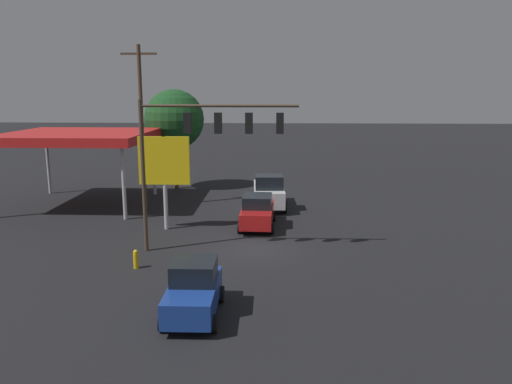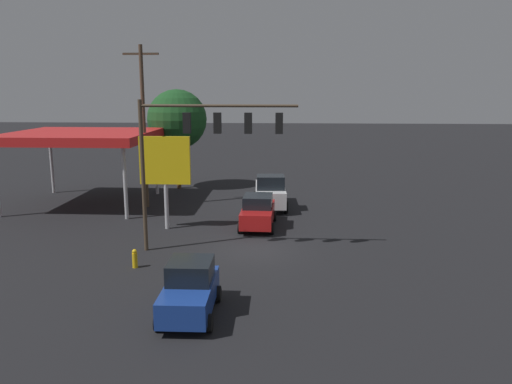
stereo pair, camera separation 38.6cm
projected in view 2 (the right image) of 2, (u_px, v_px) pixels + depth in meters
ground_plane at (254, 249)px, 25.58m from camera, size 200.00×200.00×0.00m
traffic_signal_assembly at (202, 137)px, 24.16m from camera, size 7.71×0.43×7.58m
utility_pole at (144, 124)px, 33.78m from camera, size 2.40×0.26×10.96m
gas_station_canopy at (82, 137)px, 34.75m from camera, size 9.57×9.03×5.17m
price_sign at (165, 163)px, 28.64m from camera, size 2.94×0.27×5.44m
hatchback_crossing at (190, 290)px, 18.00m from camera, size 2.00×3.82×1.97m
sedan_waiting at (258, 211)px, 29.59m from camera, size 2.14×4.44×1.93m
pickup_parked at (270, 192)px, 34.38m from camera, size 2.48×5.30×2.40m
street_tree at (177, 119)px, 40.46m from camera, size 4.82×4.82×8.11m
fire_hydrant at (135, 258)px, 22.87m from camera, size 0.24×0.24×0.88m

